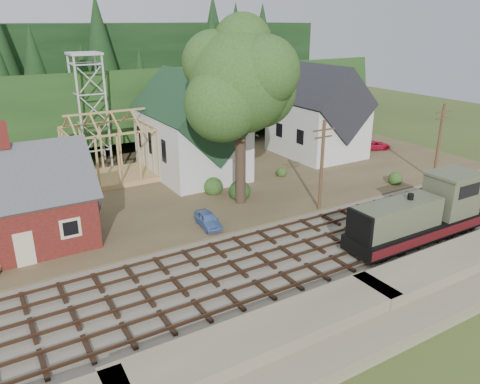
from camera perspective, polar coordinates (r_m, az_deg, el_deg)
ground at (r=33.26m, az=6.08°, el=-7.80°), size 140.00×140.00×0.00m
embankment at (r=28.00m, az=16.88°, el=-14.57°), size 64.00×5.00×1.60m
railroad_bed at (r=33.22m, az=6.08°, el=-7.68°), size 64.00×11.00×0.16m
village_flat at (r=47.54m, az=-7.00°, el=1.18°), size 64.00×26.00×0.30m
hillside at (r=69.41m, az=-15.28°, el=6.60°), size 70.00×28.96×12.74m
ridge at (r=84.61m, az=-18.41°, el=8.66°), size 80.00×20.00×12.00m
depot at (r=36.42m, az=-25.88°, el=-1.72°), size 10.80×7.41×9.00m
church at (r=48.45m, az=-5.91°, el=7.78°), size 8.40×15.17×13.00m
farmhouse at (r=56.50m, az=9.40°, el=9.09°), size 8.40×10.80×10.60m
timber_frame at (r=48.36m, az=-15.64°, el=4.77°), size 8.20×6.20×6.99m
lattice_tower at (r=52.87m, az=-18.22°, el=13.28°), size 3.20×3.20×12.12m
big_tree at (r=39.29m, az=0.22°, el=12.43°), size 10.90×8.40×14.70m
telegraph_pole_near at (r=39.51m, az=9.94°, el=3.29°), size 2.20×0.28×8.00m
telegraph_pole_far at (r=50.37m, az=23.09°, el=5.64°), size 2.20×0.28×8.00m
locomotive at (r=36.81m, az=21.18°, el=-2.69°), size 11.73×2.93×4.70m
car_blue at (r=36.74m, az=-3.93°, el=-3.36°), size 1.72×3.57×1.18m
car_red at (r=61.04m, az=16.13°, el=5.51°), size 4.22×2.85×1.08m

